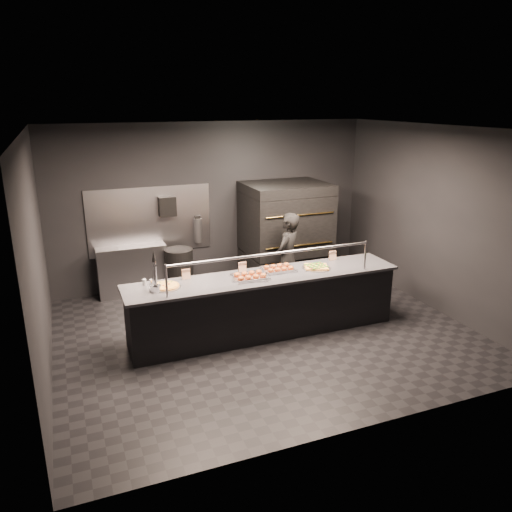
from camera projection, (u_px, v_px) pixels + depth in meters
name	position (u px, v px, depth m)	size (l,w,h in m)	color
room	(262.00, 237.00, 7.13)	(6.04, 6.00, 3.00)	black
service_counter	(265.00, 304.00, 7.40)	(4.10, 0.78, 1.37)	black
pizza_oven	(285.00, 233.00, 9.36)	(1.50, 1.23, 1.91)	black
prep_shelf	(132.00, 271.00, 8.90)	(1.20, 0.35, 0.90)	#99999E
towel_dispenser	(167.00, 206.00, 8.88)	(0.30, 0.20, 0.35)	black
fire_extinguisher	(198.00, 230.00, 9.23)	(0.14, 0.14, 0.51)	#B2B2B7
beer_tap	(155.00, 280.00, 6.61)	(0.15, 0.21, 0.57)	silver
round_pizza	(165.00, 286.00, 6.81)	(0.44, 0.44, 0.03)	silver
slider_tray_a	(250.00, 276.00, 7.15)	(0.59, 0.51, 0.08)	silver
slider_tray_b	(279.00, 268.00, 7.48)	(0.52, 0.41, 0.08)	silver
square_pizza	(316.00, 267.00, 7.57)	(0.44, 0.44, 0.05)	silver
condiment_jar	(146.00, 282.00, 6.88)	(0.13, 0.05, 0.09)	silver
tent_cards	(256.00, 265.00, 7.48)	(2.51, 0.04, 0.15)	white
trash_bin	(179.00, 272.00, 8.96)	(0.50, 0.50, 0.83)	black
worker	(288.00, 259.00, 8.45)	(0.58, 0.38, 1.58)	black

